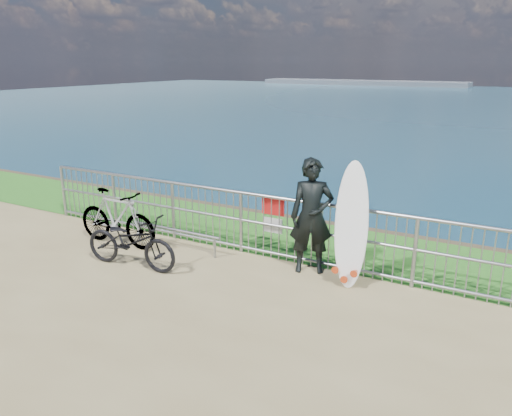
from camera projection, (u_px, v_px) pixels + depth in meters
The scene contains 8 objects.
grass_strip at pixel (292, 237), 9.64m from camera, with size 120.00×120.00×0.00m, color #22661C.
seascape at pixel (362, 85), 152.55m from camera, with size 260.00×260.00×5.00m.
railing at pixel (267, 226), 8.55m from camera, with size 10.06×0.10×1.13m.
surfer at pixel (312, 216), 7.89m from camera, with size 0.68×0.45×1.86m, color black.
surfboard at pixel (351, 230), 7.44m from camera, with size 0.60×0.56×1.91m.
bicycle_near at pixel (131, 242), 8.17m from camera, with size 0.60×1.71×0.90m, color black.
bicycle_far at pixel (117, 218), 9.14m from camera, with size 0.50×1.76×1.06m, color black.
bike_rack at pixel (175, 232), 8.99m from camera, with size 1.90×0.05×0.39m.
Camera 1 is at (3.77, -5.59, 3.31)m, focal length 35.00 mm.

